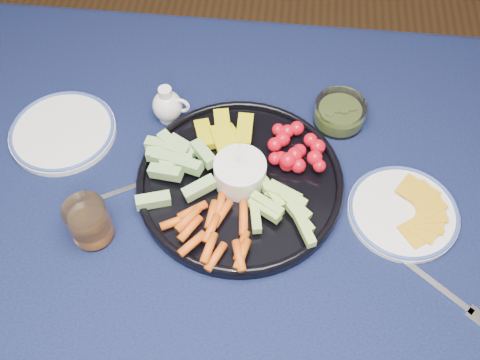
# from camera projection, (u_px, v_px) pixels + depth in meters

# --- Properties ---
(dining_table) EXTENTS (1.67, 1.07, 0.75)m
(dining_table) POSITION_uv_depth(u_px,v_px,m) (226.00, 239.00, 1.03)
(dining_table) COLOR #472717
(dining_table) RESTS_ON ground
(crudite_platter) EXTENTS (0.38, 0.38, 0.12)m
(crudite_platter) POSITION_uv_depth(u_px,v_px,m) (238.00, 179.00, 0.98)
(crudite_platter) COLOR black
(crudite_platter) RESTS_ON dining_table
(creamer_pitcher) EXTENTS (0.08, 0.06, 0.08)m
(creamer_pitcher) POSITION_uv_depth(u_px,v_px,m) (168.00, 106.00, 1.06)
(creamer_pitcher) COLOR white
(creamer_pitcher) RESTS_ON dining_table
(pickle_bowl) EXTENTS (0.10, 0.10, 0.05)m
(pickle_bowl) POSITION_uv_depth(u_px,v_px,m) (339.00, 114.00, 1.06)
(pickle_bowl) COLOR white
(pickle_bowl) RESTS_ON dining_table
(cheese_plate) EXTENTS (0.20, 0.20, 0.02)m
(cheese_plate) POSITION_uv_depth(u_px,v_px,m) (404.00, 211.00, 0.95)
(cheese_plate) COLOR white
(cheese_plate) RESTS_ON dining_table
(juice_tumbler) EXTENTS (0.07, 0.07, 0.09)m
(juice_tumbler) POSITION_uv_depth(u_px,v_px,m) (90.00, 223.00, 0.91)
(juice_tumbler) COLOR white
(juice_tumbler) RESTS_ON dining_table
(fork_left) EXTENTS (0.15, 0.09, 0.00)m
(fork_left) POSITION_uv_depth(u_px,v_px,m) (127.00, 189.00, 0.99)
(fork_left) COLOR white
(fork_left) RESTS_ON dining_table
(fork_right) EXTENTS (0.16, 0.13, 0.00)m
(fork_right) POSITION_uv_depth(u_px,v_px,m) (448.00, 294.00, 0.87)
(fork_right) COLOR white
(fork_right) RESTS_ON dining_table
(side_plate_extra) EXTENTS (0.21, 0.21, 0.02)m
(side_plate_extra) POSITION_uv_depth(u_px,v_px,m) (63.00, 131.00, 1.06)
(side_plate_extra) COLOR white
(side_plate_extra) RESTS_ON dining_table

